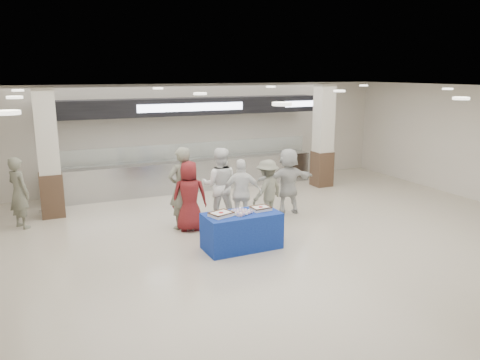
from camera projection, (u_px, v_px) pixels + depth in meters
name	position (u px, v px, depth m)	size (l,w,h in m)	color
ground	(272.00, 248.00, 9.65)	(14.00, 14.00, 0.00)	beige
serving_line	(189.00, 153.00, 14.19)	(8.70, 0.85, 2.80)	#ADB0B4
column_left	(48.00, 156.00, 11.45)	(0.55, 0.55, 3.20)	#3C281B
column_right	(323.00, 138.00, 14.63)	(0.55, 0.55, 3.20)	#3C281B
display_table	(242.00, 231.00, 9.57)	(1.55, 0.78, 0.75)	#153496
sheet_cake_left	(221.00, 214.00, 9.29)	(0.52, 0.45, 0.09)	white
sheet_cake_right	(261.00, 208.00, 9.70)	(0.41, 0.33, 0.09)	white
cupcake_tray	(241.00, 212.00, 9.45)	(0.48, 0.43, 0.06)	#A2A2A7
civilian_maroon	(190.00, 196.00, 10.58)	(0.79, 0.51, 1.62)	maroon
soldier_a	(182.00, 188.00, 10.69)	(0.70, 0.46, 1.91)	slate
chef_tall	(220.00, 185.00, 11.25)	(0.88, 0.68, 1.80)	white
chef_short	(242.00, 193.00, 10.85)	(0.94, 0.39, 1.61)	white
soldier_b	(267.00, 190.00, 11.35)	(0.97, 0.56, 1.50)	slate
civilian_white	(288.00, 181.00, 11.86)	(1.57, 0.50, 1.69)	silver
soldier_bg	(19.00, 193.00, 10.76)	(0.61, 0.40, 1.68)	slate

